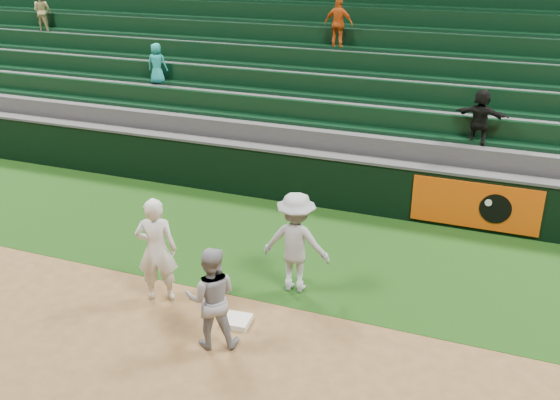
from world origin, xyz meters
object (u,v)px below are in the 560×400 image
Objects in this scene: first_baseman at (157,250)px; base_coach at (296,243)px; baserunner at (211,298)px; first_base at (237,321)px.

base_coach is (2.07, 1.12, -0.02)m from first_baseman.
base_coach reaches higher than baserunner.
first_base is 1.80m from first_baseman.
first_baseman is (-1.55, 0.22, 0.89)m from first_base.
first_baseman is at bearing 171.84° from first_base.
first_base is 0.22× the size of first_baseman.
base_coach is at bearing -130.38° from baserunner.
base_coach reaches higher than first_base.
baserunner is at bearing 128.62° from first_baseman.
first_baseman is 1.14× the size of baserunner.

